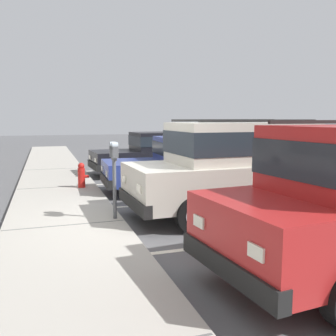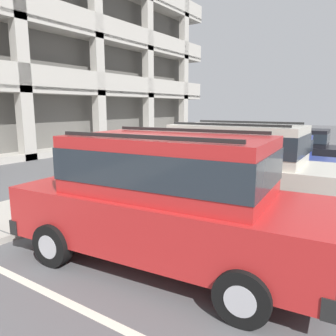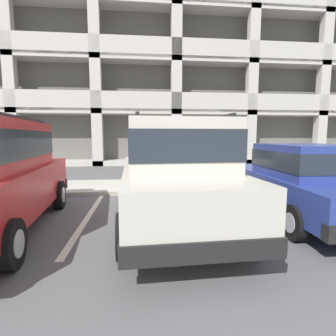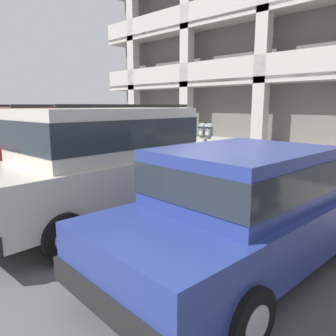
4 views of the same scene
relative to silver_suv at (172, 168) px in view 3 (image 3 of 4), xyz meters
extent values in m
cube|color=#565659|center=(-0.17, 2.34, -1.14)|extent=(80.00, 80.00, 0.10)
cube|color=#ADA89E|center=(-0.17, 3.64, -1.03)|extent=(40.00, 2.20, 0.12)
cube|color=#606060|center=(-4.17, 3.64, -0.97)|extent=(0.03, 2.16, 0.00)
cube|color=#606060|center=(-0.17, 3.64, -0.97)|extent=(0.03, 2.16, 0.00)
cube|color=#606060|center=(3.83, 3.64, -0.97)|extent=(0.03, 2.16, 0.00)
cube|color=silver|center=(-1.73, 0.94, -1.08)|extent=(0.12, 4.80, 0.01)
cube|color=silver|center=(1.40, 0.94, -1.08)|extent=(0.12, 4.80, 0.01)
cube|color=beige|center=(0.00, 0.02, -0.36)|extent=(2.01, 4.76, 0.80)
cube|color=beige|center=(0.00, -0.03, 0.46)|extent=(1.72, 2.97, 0.84)
cube|color=#232B33|center=(0.00, -0.03, 0.48)|extent=(1.75, 3.00, 0.46)
cube|color=black|center=(-0.08, 2.33, -0.64)|extent=(1.88, 0.23, 0.24)
cube|color=black|center=(0.08, -2.29, -0.64)|extent=(1.88, 0.23, 0.24)
cube|color=silver|center=(0.48, 2.40, -0.28)|extent=(0.24, 0.04, 0.14)
cube|color=silver|center=(-0.66, 2.36, -0.28)|extent=(0.24, 0.04, 0.14)
cylinder|color=black|center=(0.85, 1.51, -0.76)|extent=(0.22, 0.67, 0.66)
cylinder|color=#B2B2B7|center=(0.85, 1.51, -0.76)|extent=(0.23, 0.37, 0.36)
cylinder|color=black|center=(-0.95, 1.45, -0.76)|extent=(0.22, 0.67, 0.66)
cylinder|color=#B2B2B7|center=(-0.95, 1.45, -0.76)|extent=(0.23, 0.37, 0.36)
cylinder|color=black|center=(0.95, -1.40, -0.76)|extent=(0.22, 0.67, 0.66)
cylinder|color=#B2B2B7|center=(0.95, -1.40, -0.76)|extent=(0.23, 0.37, 0.36)
cylinder|color=black|center=(-0.85, -1.47, -0.76)|extent=(0.22, 0.67, 0.66)
cylinder|color=#B2B2B7|center=(-0.85, -1.47, -0.76)|extent=(0.23, 0.37, 0.36)
cube|color=black|center=(0.69, 0.00, 0.92)|extent=(0.14, 2.62, 0.05)
cube|color=black|center=(-0.69, -0.05, 0.92)|extent=(0.14, 2.62, 0.05)
cube|color=black|center=(-3.51, 2.08, -0.64)|extent=(1.88, 0.33, 0.24)
cube|color=silver|center=(-2.95, 2.18, -0.28)|extent=(0.24, 0.05, 0.14)
cube|color=silver|center=(-4.09, 2.08, -0.28)|extent=(0.24, 0.05, 0.14)
cylinder|color=black|center=(-2.54, 1.31, -0.76)|extent=(0.26, 0.68, 0.66)
cylinder|color=#B2B2B7|center=(-2.54, 1.31, -0.76)|extent=(0.25, 0.38, 0.36)
cylinder|color=black|center=(-2.28, -1.59, -0.76)|extent=(0.26, 0.68, 0.66)
cylinder|color=#B2B2B7|center=(-2.28, -1.59, -0.76)|extent=(0.25, 0.38, 0.36)
cube|color=black|center=(-2.61, -0.21, 0.92)|extent=(0.29, 2.62, 0.05)
cube|color=navy|center=(2.76, 0.25, -0.49)|extent=(1.86, 4.46, 0.60)
cube|color=navy|center=(2.75, -0.05, 0.13)|extent=(1.57, 2.03, 0.64)
cube|color=#232B33|center=(2.75, -0.05, 0.15)|extent=(1.59, 2.06, 0.35)
cube|color=black|center=(2.84, 2.41, -0.67)|extent=(1.74, 0.22, 0.24)
cube|color=silver|center=(3.37, 2.44, -0.43)|extent=(0.24, 0.04, 0.14)
cube|color=silver|center=(2.32, 2.48, -0.43)|extent=(0.24, 0.04, 0.14)
cylinder|color=black|center=(3.64, 1.58, -0.79)|extent=(0.18, 0.61, 0.60)
cylinder|color=#B2B2B7|center=(3.64, 1.58, -0.79)|extent=(0.19, 0.34, 0.33)
cylinder|color=black|center=(1.98, 1.64, -0.79)|extent=(0.18, 0.61, 0.60)
cylinder|color=#B2B2B7|center=(1.98, 1.64, -0.79)|extent=(0.19, 0.34, 0.33)
cylinder|color=black|center=(1.88, -1.08, -0.79)|extent=(0.18, 0.61, 0.60)
cylinder|color=#B2B2B7|center=(1.88, -1.08, -0.79)|extent=(0.19, 0.34, 0.33)
cylinder|color=#595B60|center=(0.01, 2.69, -0.40)|extent=(0.07, 0.07, 1.14)
cube|color=#595B60|center=(0.01, 2.69, 0.20)|extent=(0.28, 0.06, 0.06)
cube|color=#515459|center=(-0.09, 2.69, 0.34)|extent=(0.15, 0.11, 0.22)
cylinder|color=#8C99A3|center=(-0.09, 2.69, 0.45)|extent=(0.15, 0.11, 0.15)
cube|color=#B7B293|center=(-0.09, 2.63, 0.30)|extent=(0.08, 0.01, 0.08)
cube|color=#515459|center=(0.11, 2.69, 0.34)|extent=(0.15, 0.11, 0.22)
cylinder|color=#8C99A3|center=(0.11, 2.69, 0.45)|extent=(0.15, 0.11, 0.15)
cube|color=#B7B293|center=(0.11, 2.63, 0.30)|extent=(0.08, 0.01, 0.08)
cube|color=#64625C|center=(1.51, 15.92, 4.91)|extent=(31.36, 8.80, 12.00)
cube|color=#B7B2A8|center=(1.51, 15.32, -0.94)|extent=(32.00, 10.00, 0.30)
cube|color=#B7B2A8|center=(1.51, 15.32, 2.06)|extent=(32.00, 10.00, 0.30)
cube|color=#B7B2A8|center=(1.51, 10.42, 2.61)|extent=(32.00, 0.20, 1.10)
cube|color=#B7B2A8|center=(1.51, 15.32, 5.06)|extent=(32.00, 10.00, 0.30)
cube|color=#B7B2A8|center=(1.51, 10.42, 5.61)|extent=(32.00, 0.20, 1.10)
cube|color=#B7B2A8|center=(1.51, 15.32, 8.06)|extent=(32.00, 10.00, 0.30)
cube|color=#B7B2A8|center=(-7.63, 10.57, 4.91)|extent=(0.60, 0.50, 12.00)
cube|color=#B7B2A8|center=(-3.06, 10.57, 4.91)|extent=(0.60, 0.50, 12.00)
cube|color=#B7B2A8|center=(1.51, 10.57, 4.91)|extent=(0.60, 0.50, 12.00)
cube|color=#B7B2A8|center=(6.09, 10.57, 4.91)|extent=(0.60, 0.50, 12.00)
cube|color=#B7B2A8|center=(10.66, 10.57, 4.91)|extent=(0.60, 0.50, 12.00)
cylinder|color=red|center=(3.59, 2.99, -0.69)|extent=(0.20, 0.20, 0.55)
sphere|color=red|center=(3.59, 2.99, -0.36)|extent=(0.18, 0.18, 0.18)
cylinder|color=red|center=(3.59, 2.84, -0.67)|extent=(0.08, 0.10, 0.08)
cylinder|color=red|center=(3.74, 2.99, -0.67)|extent=(0.10, 0.07, 0.07)
camera|label=1|loc=(-7.04, 3.93, 0.98)|focal=40.00mm
camera|label=2|loc=(-7.24, -2.88, 1.29)|focal=35.00mm
camera|label=3|loc=(-0.61, -4.98, 0.61)|focal=28.00mm
camera|label=4|loc=(4.76, -3.29, 0.93)|focal=35.00mm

